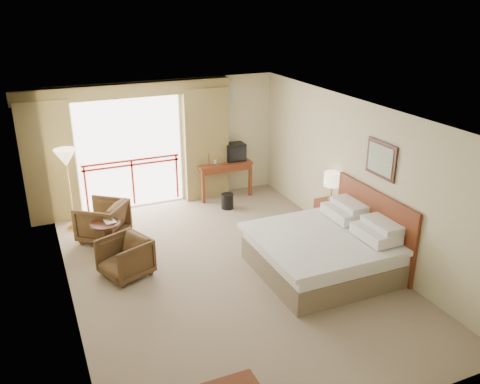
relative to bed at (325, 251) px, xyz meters
name	(u,v)px	position (x,y,z in m)	size (l,w,h in m)	color
floor	(228,272)	(-1.50, 0.60, -0.38)	(7.00, 7.00, 0.00)	gray
ceiling	(226,114)	(-1.50, 0.60, 2.32)	(7.00, 7.00, 0.00)	white
wall_back	(166,142)	(-1.50, 4.10, 0.97)	(5.00, 5.00, 0.00)	beige
wall_front	(360,320)	(-1.50, -2.90, 0.97)	(5.00, 5.00, 0.00)	beige
wall_left	(63,225)	(-4.00, 0.60, 0.97)	(7.00, 7.00, 0.00)	beige
wall_right	(358,177)	(1.00, 0.60, 0.97)	(7.00, 7.00, 0.00)	beige
balcony_door	(130,154)	(-2.30, 4.08, 0.82)	(2.40, 2.40, 0.00)	white
balcony_railing	(132,171)	(-2.30, 4.06, 0.44)	(2.09, 0.03, 1.02)	#A81D0E
curtain_left	(49,163)	(-3.95, 3.95, 0.87)	(1.00, 0.26, 2.50)	olive
curtain_right	(206,144)	(-0.65, 3.95, 0.87)	(1.00, 0.26, 2.50)	olive
valance	(126,91)	(-2.30, 3.98, 2.17)	(4.40, 0.22, 0.28)	olive
hvac_vent	(222,92)	(-0.20, 4.07, 1.97)	(0.50, 0.04, 0.50)	silver
bed	(325,251)	(0.00, 0.00, 0.00)	(2.13, 2.06, 0.97)	brown
headboard	(373,226)	(0.96, 0.00, 0.27)	(0.06, 2.10, 1.30)	#5F2818
framed_art	(381,160)	(0.97, 0.00, 1.47)	(0.04, 0.72, 0.60)	black
nightstand	(331,218)	(0.89, 1.16, -0.04)	(0.47, 0.56, 0.67)	#5F2818
table_lamp	(332,180)	(0.89, 1.21, 0.73)	(0.32, 0.32, 0.56)	tan
phone	(335,203)	(0.84, 1.01, 0.33)	(0.18, 0.14, 0.08)	black
desk	(222,168)	(-0.27, 3.93, 0.26)	(1.25, 0.60, 0.81)	#5F2818
tv	(235,152)	(0.03, 3.87, 0.63)	(0.44, 0.35, 0.40)	black
coffee_maker	(208,158)	(-0.62, 3.88, 0.56)	(0.12, 0.12, 0.26)	black
cup	(215,162)	(-0.47, 3.83, 0.48)	(0.07, 0.07, 0.09)	white
wastebasket	(227,201)	(-0.47, 3.12, -0.21)	(0.27, 0.27, 0.33)	black
armchair_far	(105,239)	(-3.19, 2.70, -0.38)	(0.80, 0.82, 0.75)	#402D1B
armchair_near	(127,275)	(-3.08, 1.19, -0.38)	(0.71, 0.74, 0.67)	#402D1B
side_table	(106,232)	(-3.22, 2.15, 0.01)	(0.52, 0.52, 0.57)	black
book	(105,223)	(-3.22, 2.15, 0.20)	(0.18, 0.24, 0.02)	white
floor_lamp	(66,161)	(-3.65, 3.41, 1.03)	(0.42, 0.42, 1.64)	tan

